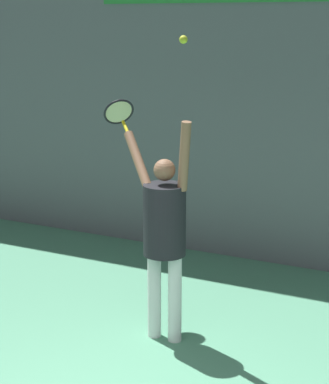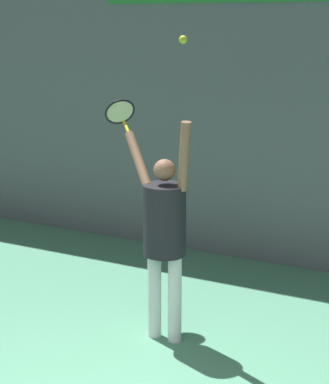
# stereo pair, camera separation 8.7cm
# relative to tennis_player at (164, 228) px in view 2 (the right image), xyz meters

# --- Properties ---
(back_wall) EXTENTS (18.00, 0.10, 5.00)m
(back_wall) POSITION_rel_tennis_player_xyz_m (0.57, 2.57, 1.39)
(back_wall) COLOR slate
(back_wall) RESTS_ON ground_plane
(tennis_player) EXTENTS (0.91, 0.56, 2.13)m
(tennis_player) POSITION_rel_tennis_player_xyz_m (0.00, 0.00, 0.00)
(tennis_player) COLOR white
(tennis_player) RESTS_ON ground_plane
(tennis_racket) EXTENTS (0.41, 0.38, 0.33)m
(tennis_racket) POSITION_rel_tennis_player_xyz_m (-0.75, 0.47, 0.97)
(tennis_racket) COLOR yellow
(tennis_ball) EXTENTS (0.07, 0.07, 0.07)m
(tennis_ball) POSITION_rel_tennis_player_xyz_m (0.23, -0.09, 1.72)
(tennis_ball) COLOR #CCDB2D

